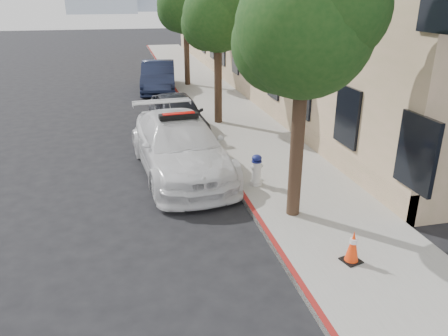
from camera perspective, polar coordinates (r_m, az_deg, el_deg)
The scene contains 11 objects.
ground at distance 11.55m, azimuth -8.39°, elevation -3.53°, with size 120.00×120.00×0.00m, color black.
sidewalk at distance 21.44m, azimuth -1.24°, elevation 8.79°, with size 3.20×50.00×0.15m, color gray.
curb_strip at distance 21.18m, azimuth -5.37°, elevation 8.54°, with size 0.12×50.00×0.15m, color maroon.
tree_near at distance 9.20m, azimuth 10.71°, elevation 17.58°, with size 2.92×2.82×5.62m.
tree_mid at distance 16.84m, azimuth -0.71°, elevation 19.29°, with size 2.77×2.64×5.43m.
tree_far at distance 24.70m, azimuth -5.02°, elevation 20.53°, with size 3.10×3.00×5.81m.
police_car at distance 12.65m, azimuth -5.79°, elevation 2.91°, with size 2.78×5.85×1.80m.
parked_car_mid at distance 16.48m, azimuth -6.12°, elevation 7.04°, with size 1.73×4.31×1.47m, color #212229.
parked_car_far at distance 23.87m, azimuth -8.57°, elevation 11.68°, with size 1.70×4.87×1.61m, color black.
fire_hydrant at distance 11.57m, azimuth 4.26°, elevation -0.27°, with size 0.36×0.32×0.84m.
traffic_cone at distance 8.68m, azimuth 16.47°, elevation -9.81°, with size 0.41×0.41×0.65m.
Camera 1 is at (-0.72, -10.44, 4.89)m, focal length 35.00 mm.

